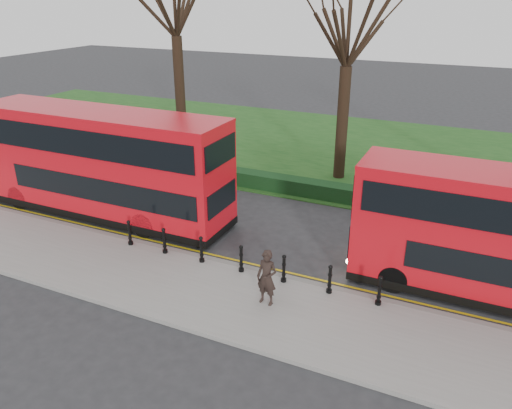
% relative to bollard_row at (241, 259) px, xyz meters
% --- Properties ---
extents(ground, '(120.00, 120.00, 0.00)m').
position_rel_bollard_row_xyz_m(ground, '(-1.66, 1.35, -0.65)').
color(ground, '#28282B').
rests_on(ground, ground).
extents(pavement, '(60.00, 4.00, 0.15)m').
position_rel_bollard_row_xyz_m(pavement, '(-1.66, -1.65, -0.58)').
color(pavement, gray).
rests_on(pavement, ground).
extents(kerb, '(60.00, 0.25, 0.16)m').
position_rel_bollard_row_xyz_m(kerb, '(-1.66, 0.35, -0.58)').
color(kerb, slate).
rests_on(kerb, ground).
extents(grass_verge, '(60.00, 18.00, 0.06)m').
position_rel_bollard_row_xyz_m(grass_verge, '(-1.66, 16.35, -0.62)').
color(grass_verge, '#194717').
rests_on(grass_verge, ground).
extents(hedge, '(60.00, 0.90, 0.80)m').
position_rel_bollard_row_xyz_m(hedge, '(-1.66, 8.15, -0.25)').
color(hedge, black).
rests_on(hedge, ground).
extents(yellow_line_outer, '(60.00, 0.10, 0.01)m').
position_rel_bollard_row_xyz_m(yellow_line_outer, '(-1.66, 0.65, -0.64)').
color(yellow_line_outer, yellow).
rests_on(yellow_line_outer, ground).
extents(yellow_line_inner, '(60.00, 0.10, 0.01)m').
position_rel_bollard_row_xyz_m(yellow_line_inner, '(-1.66, 0.85, -0.64)').
color(yellow_line_inner, yellow).
rests_on(yellow_line_inner, ground).
extents(tree_mid, '(6.94, 6.94, 10.85)m').
position_rel_bollard_row_xyz_m(tree_mid, '(0.34, 11.35, 7.23)').
color(tree_mid, black).
rests_on(tree_mid, ground).
extents(bollard_row, '(10.01, 0.15, 1.00)m').
position_rel_bollard_row_xyz_m(bollard_row, '(0.00, 0.00, 0.00)').
color(bollard_row, black).
rests_on(bollard_row, pavement).
extents(bus_lead, '(11.99, 2.75, 4.77)m').
position_rel_bollard_row_xyz_m(bus_lead, '(-7.95, 2.23, 1.75)').
color(bus_lead, red).
rests_on(bus_lead, ground).
extents(pedestrian, '(0.72, 0.50, 1.89)m').
position_rel_bollard_row_xyz_m(pedestrian, '(1.62, -1.43, 0.45)').
color(pedestrian, black).
rests_on(pedestrian, pavement).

